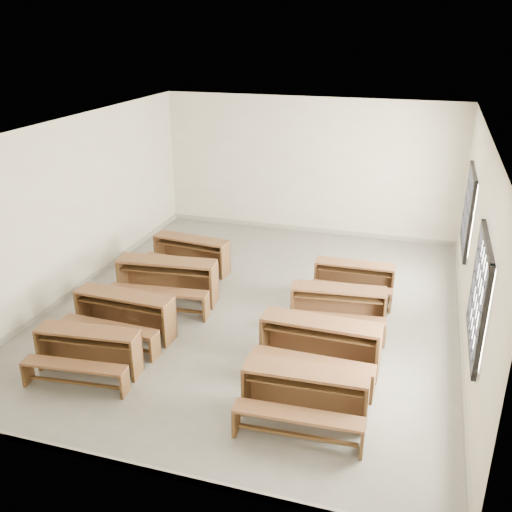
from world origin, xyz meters
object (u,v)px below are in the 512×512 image
(desk_set_2, at_px, (166,278))
(desk_set_7, at_px, (354,278))
(desk_set_3, at_px, (190,252))
(desk_set_6, at_px, (338,305))
(desk_set_1, at_px, (123,312))
(desk_set_4, at_px, (304,393))
(desk_set_0, at_px, (87,349))
(desk_set_5, at_px, (319,343))

(desk_set_2, distance_m, desk_set_7, 3.43)
(desk_set_2, bearing_deg, desk_set_7, 14.81)
(desk_set_3, distance_m, desk_set_6, 3.55)
(desk_set_1, distance_m, desk_set_4, 3.46)
(desk_set_0, bearing_deg, desk_set_2, 81.52)
(desk_set_6, bearing_deg, desk_set_3, 150.12)
(desk_set_0, xyz_separation_m, desk_set_1, (-0.02, 1.08, 0.03))
(desk_set_0, distance_m, desk_set_2, 2.41)
(desk_set_2, height_order, desk_set_4, desk_set_2)
(desk_set_0, height_order, desk_set_3, desk_set_3)
(desk_set_0, height_order, desk_set_7, desk_set_0)
(desk_set_5, distance_m, desk_set_6, 1.35)
(desk_set_2, distance_m, desk_set_4, 4.02)
(desk_set_2, distance_m, desk_set_5, 3.35)
(desk_set_3, distance_m, desk_set_4, 5.12)
(desk_set_0, relative_size, desk_set_5, 0.90)
(desk_set_1, relative_size, desk_set_2, 0.89)
(desk_set_2, relative_size, desk_set_6, 1.14)
(desk_set_0, height_order, desk_set_4, desk_set_4)
(desk_set_3, height_order, desk_set_6, desk_set_3)
(desk_set_4, height_order, desk_set_6, desk_set_4)
(desk_set_0, bearing_deg, desk_set_5, 12.37)
(desk_set_2, relative_size, desk_set_3, 1.13)
(desk_set_0, relative_size, desk_set_1, 0.94)
(desk_set_2, bearing_deg, desk_set_4, -45.35)
(desk_set_0, relative_size, desk_set_4, 0.97)
(desk_set_6, bearing_deg, desk_set_7, 79.46)
(desk_set_3, xyz_separation_m, desk_set_4, (3.25, -3.95, 0.00))
(desk_set_2, xyz_separation_m, desk_set_3, (-0.14, 1.41, -0.05))
(desk_set_1, relative_size, desk_set_3, 1.00)
(desk_set_1, xyz_separation_m, desk_set_7, (3.34, 2.54, -0.05))
(desk_set_4, distance_m, desk_set_5, 1.19)
(desk_set_3, height_order, desk_set_5, desk_set_5)
(desk_set_3, xyz_separation_m, desk_set_6, (3.25, -1.42, -0.00))
(desk_set_1, distance_m, desk_set_6, 3.50)
(desk_set_2, height_order, desk_set_6, desk_set_2)
(desk_set_3, xyz_separation_m, desk_set_5, (3.20, -2.77, 0.04))
(desk_set_1, xyz_separation_m, desk_set_6, (3.24, 1.31, -0.02))
(desk_set_0, distance_m, desk_set_5, 3.34)
(desk_set_1, height_order, desk_set_3, desk_set_1)
(desk_set_5, bearing_deg, desk_set_3, 140.06)
(desk_set_0, height_order, desk_set_1, desk_set_1)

